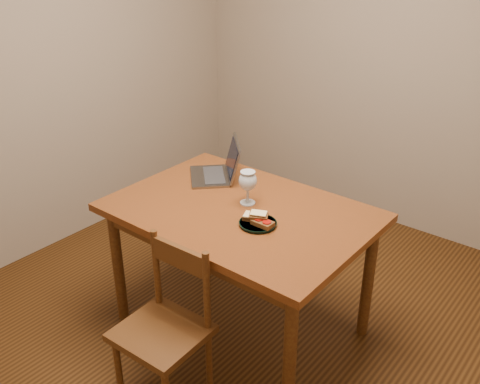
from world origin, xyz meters
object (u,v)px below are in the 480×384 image
Objects in this scene: chair at (164,321)px; laptop at (220,168)px; milk_glass at (248,187)px; table at (240,223)px; plate at (258,224)px.

laptop is (-0.38, 0.84, 0.36)m from chair.
laptop is (-0.32, 0.16, -0.03)m from milk_glass.
plate reaches higher than table.
milk_glass is at bearing 18.10° from laptop.
chair is at bearing -85.07° from milk_glass.
table is 0.65m from chair.
plate is (0.17, -0.08, 0.09)m from table.
laptop is (-0.50, 0.31, 0.05)m from plate.
plate is 0.59m from laptop.
chair is at bearing -85.32° from table.
chair is at bearing -21.01° from laptop.
milk_glass is 0.36m from laptop.
table is 3.22× the size of chair.
milk_glass is at bearing 96.99° from table.
chair is 0.63m from plate.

